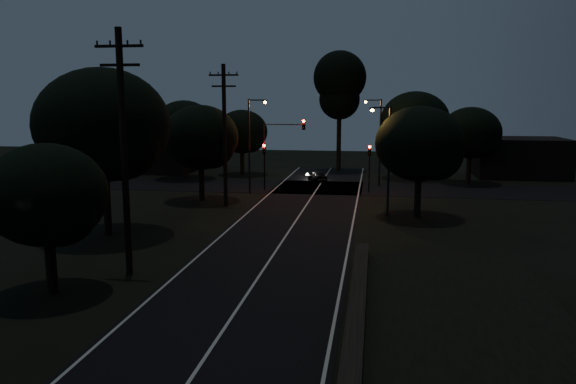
% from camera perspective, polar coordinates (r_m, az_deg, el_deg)
% --- Properties ---
extents(road_surface, '(60.00, 70.00, 0.03)m').
position_cam_1_polar(road_surface, '(40.70, 1.54, -1.86)').
color(road_surface, black).
rests_on(road_surface, ground).
extents(utility_pole_mid, '(2.20, 0.30, 11.00)m').
position_cam_1_polar(utility_pole_mid, '(26.04, -16.34, 4.20)').
color(utility_pole_mid, black).
rests_on(utility_pole_mid, ground).
extents(utility_pole_far, '(2.20, 0.30, 10.50)m').
position_cam_1_polar(utility_pole_far, '(42.03, -6.46, 5.97)').
color(utility_pole_far, black).
rests_on(utility_pole_far, ground).
extents(tree_left_b, '(4.89, 4.89, 6.22)m').
position_cam_1_polar(tree_left_b, '(24.41, -23.13, -0.54)').
color(tree_left_b, black).
rests_on(tree_left_b, ground).
extents(tree_left_c, '(7.73, 7.73, 9.76)m').
position_cam_1_polar(tree_left_c, '(33.99, -17.99, 6.21)').
color(tree_left_c, black).
rests_on(tree_left_c, ground).
extents(tree_left_d, '(5.95, 5.95, 7.55)m').
position_cam_1_polar(tree_left_d, '(44.51, -8.67, 5.34)').
color(tree_left_d, black).
rests_on(tree_left_d, ground).
extents(tree_far_nw, '(5.45, 5.45, 6.91)m').
position_cam_1_polar(tree_far_nw, '(60.09, -4.55, 6.02)').
color(tree_far_nw, black).
rests_on(tree_far_nw, ground).
extents(tree_far_w, '(6.19, 6.19, 7.89)m').
position_cam_1_polar(tree_far_w, '(57.59, -10.33, 6.41)').
color(tree_far_w, black).
rests_on(tree_far_w, ground).
extents(tree_far_ne, '(6.95, 6.95, 8.80)m').
position_cam_1_polar(tree_far_ne, '(58.54, 13.03, 6.92)').
color(tree_far_ne, black).
rests_on(tree_far_ne, ground).
extents(tree_far_e, '(5.73, 5.73, 7.27)m').
position_cam_1_polar(tree_far_e, '(56.21, 18.27, 5.60)').
color(tree_far_e, black).
rests_on(tree_far_e, ground).
extents(tree_right_a, '(5.93, 5.93, 7.54)m').
position_cam_1_polar(tree_right_a, '(38.61, 13.54, 4.60)').
color(tree_right_a, black).
rests_on(tree_right_a, ground).
extents(tall_pine, '(5.86, 5.86, 13.33)m').
position_cam_1_polar(tall_pine, '(63.64, 5.27, 10.81)').
color(tall_pine, black).
rests_on(tall_pine, ground).
extents(building_left, '(10.00, 8.00, 4.40)m').
position_cam_1_polar(building_left, '(65.71, -13.65, 4.08)').
color(building_left, black).
rests_on(building_left, ground).
extents(building_right, '(9.00, 7.00, 4.00)m').
position_cam_1_polar(building_right, '(63.55, 22.43, 3.29)').
color(building_right, black).
rests_on(building_right, ground).
extents(signal_left, '(0.28, 0.35, 4.10)m').
position_cam_1_polar(signal_left, '(49.68, -2.42, 3.46)').
color(signal_left, black).
rests_on(signal_left, ground).
extents(signal_right, '(0.28, 0.35, 4.10)m').
position_cam_1_polar(signal_right, '(48.74, 8.27, 3.26)').
color(signal_right, black).
rests_on(signal_right, ground).
extents(signal_mast, '(3.70, 0.35, 6.25)m').
position_cam_1_polar(signal_mast, '(49.25, -0.50, 5.18)').
color(signal_mast, black).
rests_on(signal_mast, ground).
extents(streetlight_a, '(1.66, 0.26, 8.00)m').
position_cam_1_polar(streetlight_a, '(47.74, -3.74, 5.38)').
color(streetlight_a, black).
rests_on(streetlight_a, ground).
extents(streetlight_b, '(1.66, 0.26, 8.00)m').
position_cam_1_polar(streetlight_b, '(52.59, 9.14, 5.64)').
color(streetlight_b, black).
rests_on(streetlight_b, ground).
extents(streetlight_c, '(1.46, 0.26, 7.50)m').
position_cam_1_polar(streetlight_c, '(38.66, 9.97, 3.92)').
color(streetlight_c, black).
rests_on(streetlight_c, ground).
extents(car, '(2.37, 3.27, 1.03)m').
position_cam_1_polar(car, '(55.26, 3.00, 1.63)').
color(car, black).
rests_on(car, ground).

